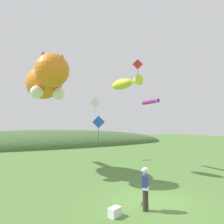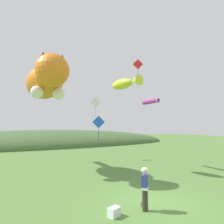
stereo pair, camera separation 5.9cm
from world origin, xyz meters
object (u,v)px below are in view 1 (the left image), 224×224
(picnic_cooler, at_px, (115,212))
(kite_diamond_red, at_px, (138,64))
(kite_spool, at_px, (143,204))
(kite_diamond_white, at_px, (95,102))
(kite_tube_streamer, at_px, (151,102))
(festival_attendant, at_px, (145,188))
(kite_diamond_blue, at_px, (98,122))
(kite_giant_cat, at_px, (45,82))
(kite_fish_windsock, at_px, (125,83))

(picnic_cooler, distance_m, kite_diamond_red, 14.38)
(kite_spool, xyz_separation_m, kite_diamond_white, (2.95, 12.62, 6.02))
(kite_spool, distance_m, kite_diamond_red, 13.54)
(kite_tube_streamer, xyz_separation_m, kite_diamond_red, (-0.33, 1.48, 3.74))
(kite_spool, xyz_separation_m, kite_tube_streamer, (5.79, 6.64, 5.61))
(festival_attendant, relative_size, kite_diamond_blue, 0.98)
(picnic_cooler, xyz_separation_m, kite_giant_cat, (-1.35, 8.88, 6.83))
(kite_fish_windsock, bearing_deg, kite_giant_cat, 152.14)
(kite_spool, distance_m, picnic_cooler, 1.63)
(picnic_cooler, xyz_separation_m, kite_fish_windsock, (4.13, 5.99, 6.69))
(kite_giant_cat, relative_size, kite_diamond_white, 4.56)
(picnic_cooler, distance_m, kite_diamond_blue, 7.30)
(kite_giant_cat, bearing_deg, kite_spool, -71.06)
(kite_fish_windsock, bearing_deg, festival_attendant, -114.03)
(kite_spool, relative_size, kite_diamond_white, 0.09)
(kite_fish_windsock, relative_size, kite_diamond_white, 1.46)
(kite_fish_windsock, distance_m, kite_tube_streamer, 3.58)
(picnic_cooler, relative_size, kite_giant_cat, 0.06)
(kite_fish_windsock, distance_m, kite_diamond_blue, 3.77)
(kite_giant_cat, height_order, kite_tube_streamer, kite_giant_cat)
(festival_attendant, relative_size, kite_tube_streamer, 0.83)
(festival_attendant, height_order, picnic_cooler, festival_attendant)
(kite_tube_streamer, height_order, kite_diamond_white, kite_diamond_white)
(kite_tube_streamer, xyz_separation_m, kite_diamond_white, (-2.84, 5.99, 0.40))
(festival_attendant, xyz_separation_m, picnic_cooler, (-1.40, 0.13, -0.77))
(kite_giant_cat, relative_size, kite_diamond_blue, 5.40)
(kite_giant_cat, relative_size, kite_diamond_red, 5.13)
(festival_attendant, height_order, kite_spool, festival_attendant)
(festival_attendant, relative_size, kite_fish_windsock, 0.57)
(kite_tube_streamer, bearing_deg, festival_attendant, -130.28)
(kite_diamond_red, bearing_deg, picnic_cooler, -129.96)
(festival_attendant, xyz_separation_m, kite_fish_windsock, (2.73, 6.11, 5.92))
(picnic_cooler, height_order, kite_diamond_white, kite_diamond_white)
(kite_tube_streamer, relative_size, kite_diamond_blue, 1.18)
(festival_attendant, bearing_deg, kite_tube_streamer, 49.72)
(festival_attendant, bearing_deg, kite_diamond_red, 56.52)
(kite_spool, relative_size, kite_tube_streamer, 0.09)
(kite_diamond_red, bearing_deg, kite_diamond_white, 119.10)
(kite_giant_cat, height_order, kite_diamond_red, kite_diamond_red)
(kite_tube_streamer, relative_size, kite_diamond_white, 1.00)
(kite_spool, distance_m, kite_diamond_blue, 6.84)
(kite_giant_cat, bearing_deg, kite_fish_windsock, -27.86)
(kite_giant_cat, bearing_deg, kite_diamond_red, -3.17)
(picnic_cooler, relative_size, kite_diamond_white, 0.27)
(kite_spool, bearing_deg, kite_fish_windsock, 66.04)
(festival_attendant, relative_size, picnic_cooler, 3.09)
(picnic_cooler, distance_m, kite_diamond_white, 14.93)
(kite_giant_cat, bearing_deg, kite_tube_streamer, -12.59)
(picnic_cooler, relative_size, kite_diamond_red, 0.30)
(picnic_cooler, height_order, kite_diamond_blue, kite_diamond_blue)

